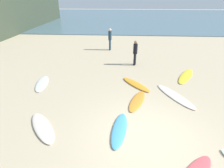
{
  "coord_description": "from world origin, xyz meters",
  "views": [
    {
      "loc": [
        -0.89,
        -4.67,
        4.33
      ],
      "look_at": [
        -1.42,
        3.38,
        0.3
      ],
      "focal_mm": 28.8,
      "sensor_mm": 36.0,
      "label": 1
    }
  ],
  "objects_px": {
    "surfboard_2": "(42,84)",
    "beachgoer_mid": "(110,38)",
    "surfboard_8": "(136,84)",
    "beachgoer_near": "(135,52)",
    "surfboard_0": "(137,101)",
    "surfboard_3": "(175,96)",
    "surfboard_6": "(43,127)",
    "surfboard_4": "(119,129)",
    "surfboard_7": "(186,76)"
  },
  "relations": [
    {
      "from": "surfboard_8",
      "to": "beachgoer_near",
      "type": "bearing_deg",
      "value": -128.87
    },
    {
      "from": "surfboard_3",
      "to": "surfboard_2",
      "type": "bearing_deg",
      "value": -34.37
    },
    {
      "from": "surfboard_2",
      "to": "surfboard_4",
      "type": "distance_m",
      "value": 5.47
    },
    {
      "from": "surfboard_0",
      "to": "surfboard_8",
      "type": "height_order",
      "value": "surfboard_8"
    },
    {
      "from": "surfboard_6",
      "to": "surfboard_8",
      "type": "xyz_separation_m",
      "value": [
        3.55,
        3.68,
        0.0
      ]
    },
    {
      "from": "surfboard_6",
      "to": "surfboard_2",
      "type": "bearing_deg",
      "value": -104.92
    },
    {
      "from": "surfboard_2",
      "to": "beachgoer_near",
      "type": "xyz_separation_m",
      "value": [
        5.11,
        3.32,
        0.89
      ]
    },
    {
      "from": "surfboard_2",
      "to": "surfboard_6",
      "type": "distance_m",
      "value": 3.79
    },
    {
      "from": "surfboard_2",
      "to": "beachgoer_near",
      "type": "height_order",
      "value": "beachgoer_near"
    },
    {
      "from": "surfboard_2",
      "to": "beachgoer_mid",
      "type": "bearing_deg",
      "value": -126.68
    },
    {
      "from": "surfboard_2",
      "to": "surfboard_7",
      "type": "relative_size",
      "value": 0.78
    },
    {
      "from": "surfboard_6",
      "to": "surfboard_7",
      "type": "height_order",
      "value": "surfboard_6"
    },
    {
      "from": "surfboard_2",
      "to": "surfboard_0",
      "type": "bearing_deg",
      "value": 151.83
    },
    {
      "from": "surfboard_4",
      "to": "beachgoer_mid",
      "type": "height_order",
      "value": "beachgoer_mid"
    },
    {
      "from": "surfboard_4",
      "to": "surfboard_6",
      "type": "height_order",
      "value": "surfboard_6"
    },
    {
      "from": "surfboard_0",
      "to": "beachgoer_near",
      "type": "bearing_deg",
      "value": 107.58
    },
    {
      "from": "surfboard_3",
      "to": "beachgoer_near",
      "type": "height_order",
      "value": "beachgoer_near"
    },
    {
      "from": "surfboard_0",
      "to": "surfboard_2",
      "type": "height_order",
      "value": "surfboard_0"
    },
    {
      "from": "surfboard_7",
      "to": "beachgoer_near",
      "type": "height_order",
      "value": "beachgoer_near"
    },
    {
      "from": "surfboard_4",
      "to": "surfboard_8",
      "type": "relative_size",
      "value": 0.93
    },
    {
      "from": "surfboard_3",
      "to": "surfboard_6",
      "type": "relative_size",
      "value": 1.26
    },
    {
      "from": "surfboard_3",
      "to": "surfboard_4",
      "type": "xyz_separation_m",
      "value": [
        -2.56,
        -2.54,
        0.01
      ]
    },
    {
      "from": "surfboard_6",
      "to": "surfboard_8",
      "type": "distance_m",
      "value": 5.11
    },
    {
      "from": "surfboard_6",
      "to": "surfboard_8",
      "type": "bearing_deg",
      "value": -172.1
    },
    {
      "from": "surfboard_3",
      "to": "beachgoer_mid",
      "type": "relative_size",
      "value": 1.39
    },
    {
      "from": "surfboard_3",
      "to": "beachgoer_near",
      "type": "xyz_separation_m",
      "value": [
        -1.71,
        4.2,
        0.89
      ]
    },
    {
      "from": "surfboard_4",
      "to": "beachgoer_near",
      "type": "xyz_separation_m",
      "value": [
        0.84,
        6.74,
        0.88
      ]
    },
    {
      "from": "surfboard_8",
      "to": "beachgoer_mid",
      "type": "bearing_deg",
      "value": -111.88
    },
    {
      "from": "surfboard_6",
      "to": "beachgoer_near",
      "type": "height_order",
      "value": "beachgoer_near"
    },
    {
      "from": "surfboard_6",
      "to": "beachgoer_near",
      "type": "xyz_separation_m",
      "value": [
        3.61,
        6.8,
        0.87
      ]
    },
    {
      "from": "surfboard_3",
      "to": "surfboard_6",
      "type": "distance_m",
      "value": 5.93
    },
    {
      "from": "surfboard_2",
      "to": "surfboard_3",
      "type": "height_order",
      "value": "surfboard_3"
    },
    {
      "from": "surfboard_8",
      "to": "surfboard_0",
      "type": "bearing_deg",
      "value": 51.25
    },
    {
      "from": "surfboard_2",
      "to": "surfboard_4",
      "type": "height_order",
      "value": "surfboard_4"
    },
    {
      "from": "surfboard_6",
      "to": "beachgoer_mid",
      "type": "xyz_separation_m",
      "value": [
        1.66,
        10.38,
        0.98
      ]
    },
    {
      "from": "surfboard_7",
      "to": "surfboard_2",
      "type": "bearing_deg",
      "value": 39.5
    },
    {
      "from": "surfboard_3",
      "to": "surfboard_4",
      "type": "relative_size",
      "value": 1.32
    },
    {
      "from": "surfboard_0",
      "to": "surfboard_7",
      "type": "bearing_deg",
      "value": 63.2
    },
    {
      "from": "surfboard_2",
      "to": "surfboard_3",
      "type": "relative_size",
      "value": 0.77
    },
    {
      "from": "surfboard_2",
      "to": "beachgoer_mid",
      "type": "height_order",
      "value": "beachgoer_mid"
    },
    {
      "from": "surfboard_8",
      "to": "beachgoer_mid",
      "type": "distance_m",
      "value": 7.02
    },
    {
      "from": "surfboard_4",
      "to": "surfboard_8",
      "type": "height_order",
      "value": "surfboard_8"
    },
    {
      "from": "surfboard_8",
      "to": "beachgoer_near",
      "type": "relative_size",
      "value": 1.24
    },
    {
      "from": "surfboard_6",
      "to": "beachgoer_mid",
      "type": "relative_size",
      "value": 1.1
    },
    {
      "from": "surfboard_6",
      "to": "surfboard_3",
      "type": "bearing_deg",
      "value": 167.85
    },
    {
      "from": "surfboard_3",
      "to": "surfboard_7",
      "type": "relative_size",
      "value": 1.01
    },
    {
      "from": "surfboard_2",
      "to": "surfboard_7",
      "type": "distance_m",
      "value": 8.17
    },
    {
      "from": "surfboard_4",
      "to": "surfboard_6",
      "type": "bearing_deg",
      "value": -171.66
    },
    {
      "from": "beachgoer_near",
      "to": "surfboard_4",
      "type": "bearing_deg",
      "value": -174.04
    },
    {
      "from": "surfboard_3",
      "to": "surfboard_4",
      "type": "distance_m",
      "value": 3.6
    }
  ]
}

